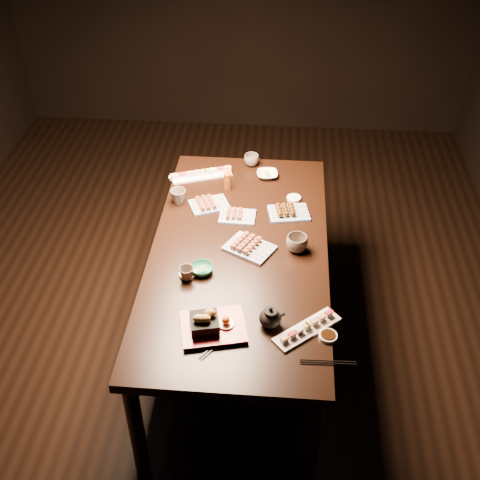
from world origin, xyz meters
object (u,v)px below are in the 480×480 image
at_px(condiment_bottle, 228,179).
at_px(dining_table, 239,302).
at_px(edamame_bowl_green, 202,269).
at_px(yakitori_plate_center, 237,214).
at_px(teacup_far_left, 178,196).
at_px(sushi_platter_far, 201,173).
at_px(teacup_far_right, 252,160).
at_px(yakitori_plate_right, 250,245).
at_px(sushi_platter_near, 307,327).
at_px(yakitori_plate_left, 209,202).
at_px(edamame_bowl_cream, 267,175).
at_px(teacup_mid_right, 297,243).
at_px(teapot, 270,316).
at_px(teacup_near_left, 187,273).
at_px(tempura_tray, 213,321).

bearing_deg(condiment_bottle, dining_table, -78.44).
bearing_deg(dining_table, edamame_bowl_green, -139.83).
height_order(yakitori_plate_center, condiment_bottle, condiment_bottle).
bearing_deg(teacup_far_left, sushi_platter_far, 71.92).
bearing_deg(teacup_far_right, yakitori_plate_right, -86.84).
height_order(sushi_platter_near, yakitori_plate_left, yakitori_plate_left).
relative_size(dining_table, edamame_bowl_green, 15.80).
bearing_deg(sushi_platter_far, yakitori_plate_center, 101.86).
height_order(yakitori_plate_right, teacup_far_right, teacup_far_right).
relative_size(edamame_bowl_cream, teacup_far_left, 1.40).
relative_size(sushi_platter_far, edamame_bowl_green, 3.15).
height_order(dining_table, teacup_far_left, teacup_far_left).
bearing_deg(teacup_mid_right, teacup_far_left, 150.92).
distance_m(teacup_far_right, condiment_bottle, 0.30).
distance_m(teacup_mid_right, teacup_far_left, 0.76).
height_order(yakitori_plate_left, teapot, teapot).
relative_size(edamame_bowl_cream, teacup_far_right, 1.37).
height_order(sushi_platter_far, yakitori_plate_center, yakitori_plate_center).
distance_m(edamame_bowl_cream, teapot, 1.21).
bearing_deg(teacup_mid_right, teacup_near_left, -153.46).
distance_m(sushi_platter_near, yakitori_plate_right, 0.61).
bearing_deg(teacup_near_left, yakitori_plate_center, 68.92).
distance_m(sushi_platter_far, edamame_bowl_cream, 0.40).
bearing_deg(teacup_near_left, yakitori_plate_right, 41.10).
height_order(sushi_platter_near, teacup_mid_right, teacup_mid_right).
bearing_deg(edamame_bowl_cream, yakitori_plate_left, -133.15).
height_order(dining_table, teacup_far_right, teacup_far_right).
bearing_deg(teacup_far_right, teacup_mid_right, -70.65).
height_order(dining_table, sushi_platter_far, sushi_platter_far).
distance_m(edamame_bowl_cream, teacup_far_right, 0.17).
bearing_deg(teapot, yakitori_plate_center, 87.17).
bearing_deg(edamame_bowl_green, yakitori_plate_center, 73.80).
distance_m(sushi_platter_far, yakitori_plate_center, 0.47).
relative_size(yakitori_plate_right, edamame_bowl_green, 2.06).
bearing_deg(yakitori_plate_right, teacup_far_right, 122.04).
bearing_deg(yakitori_plate_left, edamame_bowl_cream, 23.76).
bearing_deg(teacup_far_right, teacup_near_left, -102.62).
relative_size(yakitori_plate_left, teacup_far_left, 2.35).
height_order(yakitori_plate_right, edamame_bowl_cream, yakitori_plate_right).
xyz_separation_m(yakitori_plate_right, teacup_far_right, (-0.05, 0.82, 0.01)).
bearing_deg(edamame_bowl_cream, dining_table, -99.04).
distance_m(yakitori_plate_left, teapot, 0.96).
relative_size(teacup_near_left, teacup_far_right, 0.79).
xyz_separation_m(dining_table, teapot, (0.18, -0.51, 0.43)).
height_order(sushi_platter_far, edamame_bowl_green, sushi_platter_far).
relative_size(dining_table, yakitori_plate_right, 7.67).
relative_size(edamame_bowl_green, tempura_tray, 0.41).
height_order(yakitori_plate_right, teacup_mid_right, teacup_mid_right).
xyz_separation_m(sushi_platter_near, teacup_mid_right, (-0.05, 0.55, 0.02)).
relative_size(teacup_mid_right, teapot, 0.92).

